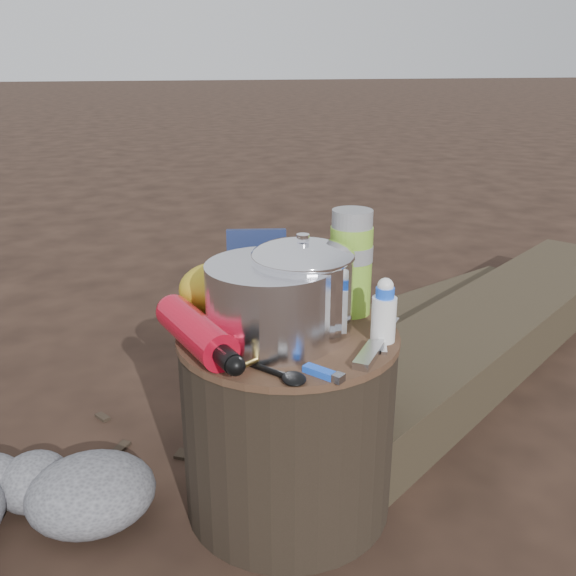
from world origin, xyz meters
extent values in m
plane|color=#2F1F17|center=(0.00, 0.00, 0.00)|extent=(60.00, 60.00, 0.00)
cylinder|color=black|center=(0.00, 0.00, 0.19)|extent=(0.42, 0.42, 0.39)
cube|color=#372D1F|center=(0.78, 0.52, 0.08)|extent=(1.72, 1.32, 0.16)
cube|color=#372D1F|center=(0.63, 0.74, 0.05)|extent=(1.15, 0.67, 0.10)
cylinder|color=silver|center=(-0.04, -0.02, 0.46)|extent=(0.24, 0.24, 0.15)
cylinder|color=white|center=(0.02, -0.01, 0.48)|extent=(0.19, 0.19, 0.19)
cylinder|color=#85BF34|center=(0.15, 0.07, 0.49)|extent=(0.09, 0.09, 0.21)
cylinder|color=black|center=(0.08, 0.13, 0.44)|extent=(0.07, 0.07, 0.11)
ellipsoid|color=gold|center=(-0.11, 0.14, 0.44)|extent=(0.16, 0.13, 0.11)
cube|color=#141F48|center=(-0.02, 0.18, 0.47)|extent=(0.13, 0.05, 0.16)
cube|color=blue|center=(0.01, -0.18, 0.40)|extent=(0.06, 0.07, 0.01)
cube|color=#B7B7BB|center=(0.11, -0.14, 0.40)|extent=(0.08, 0.10, 0.01)
cylinder|color=white|center=(0.16, -0.08, 0.44)|extent=(0.05, 0.05, 0.11)
camera|label=1|loc=(-0.27, -1.07, 0.88)|focal=39.24mm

